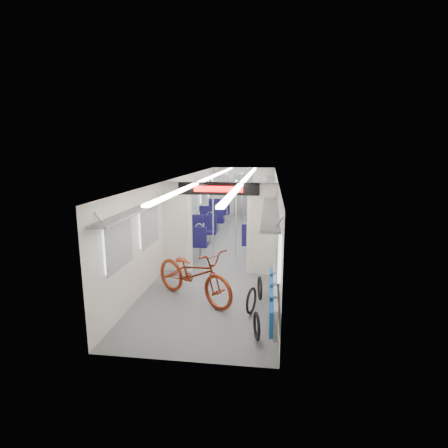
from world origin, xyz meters
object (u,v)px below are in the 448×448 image
at_px(bike_hoop_a, 257,327).
at_px(bike_hoop_b, 251,302).
at_px(stanchion_near_right, 236,222).
at_px(seat_bay_far_left, 216,213).
at_px(bike_hoop_c, 260,289).
at_px(stanchion_near_left, 213,221).
at_px(stanchion_far_left, 227,206).
at_px(flip_bench, 273,298).
at_px(seat_bay_near_right, 259,232).
at_px(bicycle, 194,274).
at_px(seat_bay_far_right, 262,213).
at_px(stanchion_far_right, 241,205).
at_px(seat_bay_near_left, 198,234).

bearing_deg(bike_hoop_a, bike_hoop_b, 98.52).
bearing_deg(stanchion_near_right, bike_hoop_a, -79.47).
height_order(seat_bay_far_left, stanchion_near_right, stanchion_near_right).
xyz_separation_m(bike_hoop_a, bike_hoop_c, (0.00, 1.59, 0.02)).
relative_size(stanchion_near_left, stanchion_far_left, 1.00).
height_order(bike_hoop_b, seat_bay_far_left, seat_bay_far_left).
xyz_separation_m(flip_bench, stanchion_far_left, (-1.59, 6.37, 0.57)).
height_order(bike_hoop_b, stanchion_near_left, stanchion_near_left).
bearing_deg(bike_hoop_a, stanchion_far_left, 101.11).
bearing_deg(stanchion_near_right, seat_bay_near_right, 68.85).
xyz_separation_m(bike_hoop_c, seat_bay_far_left, (-2.03, 7.05, 0.33)).
bearing_deg(stanchion_near_left, bicycle, -89.64).
xyz_separation_m(seat_bay_far_right, stanchion_far_left, (-1.17, -2.23, 0.59)).
distance_m(bike_hoop_b, stanchion_near_right, 3.25).
bearing_deg(stanchion_far_right, stanchion_near_right, -88.08).
bearing_deg(bike_hoop_a, seat_bay_near_right, 91.63).
height_order(bicycle, bike_hoop_a, bicycle).
bearing_deg(seat_bay_far_left, stanchion_near_left, -81.98).
distance_m(seat_bay_near_right, stanchion_far_right, 1.79).
height_order(seat_bay_far_right, stanchion_far_right, stanchion_far_right).
relative_size(seat_bay_far_right, stanchion_far_right, 0.96).
xyz_separation_m(seat_bay_far_left, stanchion_near_right, (1.29, -4.65, 0.60)).
xyz_separation_m(flip_bench, stanchion_near_right, (-1.00, 3.59, 0.57)).
xyz_separation_m(bike_hoop_a, stanchion_far_left, (-1.33, 6.76, 0.94)).
xyz_separation_m(stanchion_near_right, stanchion_far_left, (-0.59, 2.78, 0.00)).
relative_size(bicycle, stanchion_near_left, 0.94).
bearing_deg(bike_hoop_a, stanchion_near_left, 108.80).
height_order(bike_hoop_a, seat_bay_far_left, seat_bay_far_left).
bearing_deg(bike_hoop_c, stanchion_near_left, 119.26).
height_order(seat_bay_near_right, stanchion_near_left, stanchion_near_left).
relative_size(bike_hoop_c, stanchion_near_left, 0.22).
relative_size(bike_hoop_c, seat_bay_near_left, 0.26).
height_order(stanchion_near_left, stanchion_near_right, same).
distance_m(bicycle, bike_hoop_b, 1.36).
height_order(bicycle, seat_bay_near_right, bicycle).
xyz_separation_m(bicycle, flip_bench, (1.63, -1.02, 0.01)).
bearing_deg(bike_hoop_c, bike_hoop_a, -90.11).
relative_size(seat_bay_near_right, stanchion_far_left, 0.91).
relative_size(bike_hoop_b, stanchion_near_left, 0.22).
bearing_deg(stanchion_far_left, stanchion_near_left, -91.16).
bearing_deg(seat_bay_far_left, seat_bay_near_left, -90.00).
bearing_deg(stanchion_far_right, bike_hoop_b, -83.43).
relative_size(flip_bench, seat_bay_far_right, 0.95).
relative_size(bike_hoop_a, seat_bay_near_left, 0.24).
bearing_deg(bike_hoop_a, seat_bay_near_left, 111.77).
bearing_deg(stanchion_near_left, seat_bay_near_left, 122.37).
height_order(bike_hoop_a, bike_hoop_c, bike_hoop_c).
height_order(bicycle, bike_hoop_b, bicycle).
distance_m(stanchion_near_right, stanchion_far_right, 3.05).
distance_m(flip_bench, seat_bay_near_left, 5.22).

